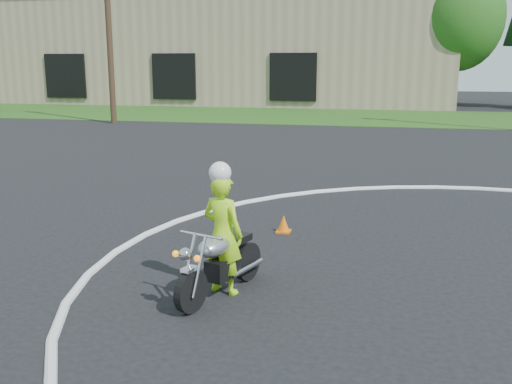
# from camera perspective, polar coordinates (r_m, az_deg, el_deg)

# --- Properties ---
(grass_strip) EXTENTS (120.00, 10.00, 0.02)m
(grass_strip) POSITION_cam_1_polar(r_m,az_deg,el_deg) (31.69, 16.73, 7.09)
(grass_strip) COLOR #1E4714
(grass_strip) RESTS_ON ground
(primary_motorcycle) EXTENTS (0.81, 1.65, 0.90)m
(primary_motorcycle) POSITION_cam_1_polar(r_m,az_deg,el_deg) (7.02, -3.67, -7.02)
(primary_motorcycle) COLOR black
(primary_motorcycle) RESTS_ON ground
(rider_primary_grp) EXTENTS (0.64, 0.52, 1.67)m
(rider_primary_grp) POSITION_cam_1_polar(r_m,az_deg,el_deg) (7.02, -3.36, -3.85)
(rider_primary_grp) COLOR #ABF119
(rider_primary_grp) RESTS_ON ground
(warehouse) EXTENTS (41.00, 17.00, 8.30)m
(warehouse) POSITION_cam_1_polar(r_m,az_deg,el_deg) (47.27, -7.03, 14.22)
(warehouse) COLOR tan
(warehouse) RESTS_ON ground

